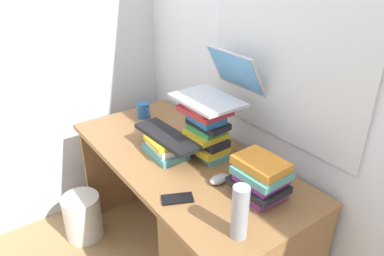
# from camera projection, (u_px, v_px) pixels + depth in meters

# --- Properties ---
(wall_back) EXTENTS (6.00, 0.06, 2.60)m
(wall_back) POSITION_uv_depth(u_px,v_px,m) (245.00, 36.00, 1.81)
(wall_back) COLOR silver
(wall_back) RESTS_ON ground
(wall_left) EXTENTS (0.05, 6.00, 2.60)m
(wall_left) POSITION_uv_depth(u_px,v_px,m) (101.00, 17.00, 2.27)
(wall_left) COLOR silver
(wall_left) RESTS_ON ground
(desk) EXTENTS (1.43, 0.67, 0.72)m
(desk) POSITION_uv_depth(u_px,v_px,m) (222.00, 248.00, 1.75)
(desk) COLOR olive
(desk) RESTS_ON ground
(book_stack_tall) EXTENTS (0.25, 0.20, 0.30)m
(book_stack_tall) POSITION_uv_depth(u_px,v_px,m) (206.00, 128.00, 1.83)
(book_stack_tall) COLOR teal
(book_stack_tall) RESTS_ON desk
(book_stack_keyboard_riser) EXTENTS (0.24, 0.19, 0.10)m
(book_stack_keyboard_riser) POSITION_uv_depth(u_px,v_px,m) (166.00, 147.00, 1.88)
(book_stack_keyboard_riser) COLOR teal
(book_stack_keyboard_riser) RESTS_ON desk
(book_stack_side) EXTENTS (0.23, 0.20, 0.18)m
(book_stack_side) POSITION_uv_depth(u_px,v_px,m) (260.00, 178.00, 1.55)
(book_stack_side) COLOR #8C338C
(book_stack_side) RESTS_ON desk
(laptop) EXTENTS (0.34, 0.36, 0.23)m
(laptop) POSITION_uv_depth(u_px,v_px,m) (219.00, 87.00, 1.78)
(laptop) COLOR #B7BABF
(laptop) RESTS_ON book_stack_tall
(keyboard) EXTENTS (0.43, 0.16, 0.02)m
(keyboard) POSITION_uv_depth(u_px,v_px,m) (167.00, 136.00, 1.85)
(keyboard) COLOR black
(keyboard) RESTS_ON book_stack_keyboard_riser
(computer_mouse) EXTENTS (0.06, 0.10, 0.04)m
(computer_mouse) POSITION_uv_depth(u_px,v_px,m) (219.00, 179.00, 1.67)
(computer_mouse) COLOR #A5A8AD
(computer_mouse) RESTS_ON desk
(mug) EXTENTS (0.12, 0.08, 0.10)m
(mug) POSITION_uv_depth(u_px,v_px,m) (143.00, 110.00, 2.29)
(mug) COLOR #265999
(mug) RESTS_ON desk
(water_bottle) EXTENTS (0.06, 0.06, 0.22)m
(water_bottle) POSITION_uv_depth(u_px,v_px,m) (240.00, 212.00, 1.32)
(water_bottle) COLOR #999EA5
(water_bottle) RESTS_ON desk
(cell_phone) EXTENTS (0.12, 0.15, 0.01)m
(cell_phone) POSITION_uv_depth(u_px,v_px,m) (177.00, 199.00, 1.56)
(cell_phone) COLOR black
(cell_phone) RESTS_ON desk
(wastebasket) EXTENTS (0.24, 0.24, 0.30)m
(wastebasket) POSITION_uv_depth(u_px,v_px,m) (83.00, 216.00, 2.32)
(wastebasket) COLOR silver
(wastebasket) RESTS_ON ground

